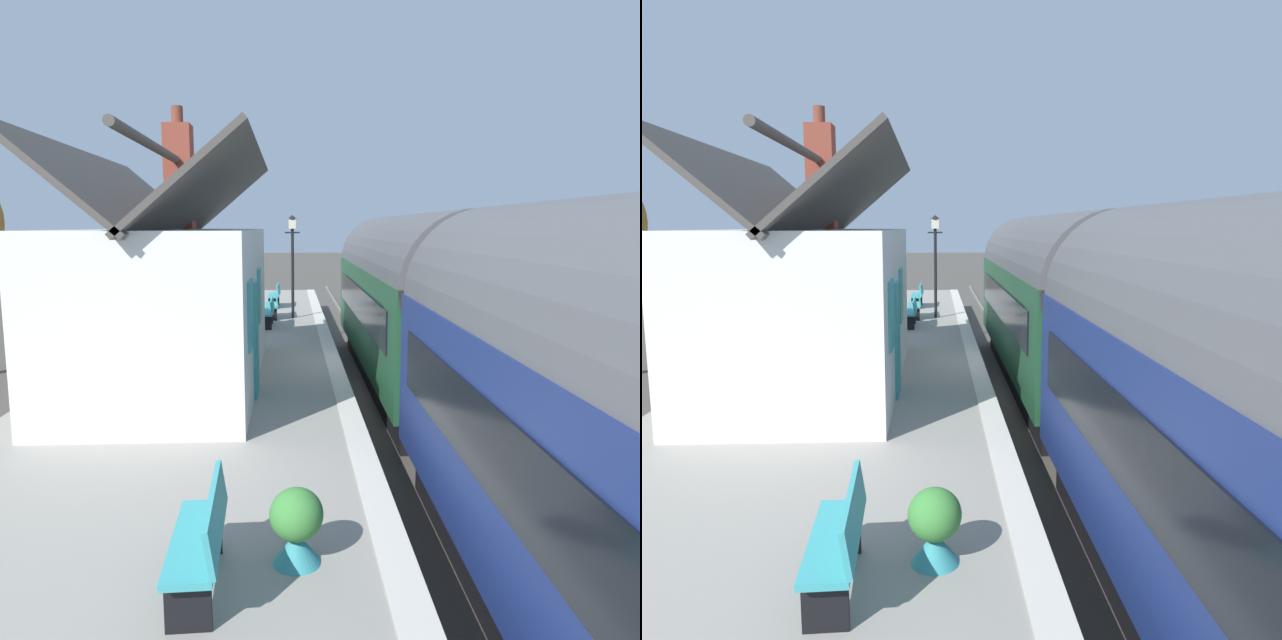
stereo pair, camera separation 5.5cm
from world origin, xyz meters
TOP-DOWN VIEW (x-y plane):
  - ground_plane at (0.00, 0.00)m, footprint 160.00×160.00m
  - platform at (0.00, 3.97)m, footprint 32.00×5.93m
  - platform_edge_coping at (0.00, 1.18)m, footprint 32.00×0.36m
  - rail_near at (0.00, -1.62)m, footprint 52.00×0.08m
  - rail_far at (0.00, -0.18)m, footprint 52.00×0.08m
  - train at (-3.39, -0.90)m, footprint 20.67×2.73m
  - station_building at (-1.61, 4.48)m, footprint 7.43×3.57m
  - bench_near_building at (9.74, 2.75)m, footprint 1.41×0.48m
  - bench_by_lamp at (6.86, 2.76)m, footprint 1.42×0.49m
  - bench_mid_platform at (-8.66, 2.92)m, footprint 1.42×0.49m
  - bench_platform_end at (5.05, 2.85)m, footprint 1.40×0.44m
  - planter_under_sign at (10.24, 6.28)m, footprint 0.54×0.54m
  - planter_bench_left at (8.29, 5.31)m, footprint 0.63×0.63m
  - planter_edge_far at (-8.29, 2.12)m, footprint 0.50×0.50m
  - planter_edge_near at (7.31, 3.75)m, footprint 0.78×0.32m
  - lamp_post_platform at (6.86, 2.09)m, footprint 0.32×0.50m

SIDE VIEW (x-z plane):
  - ground_plane at x=0.00m, z-range 0.00..0.00m
  - rail_near at x=0.00m, z-range 0.00..0.14m
  - rail_far at x=0.00m, z-range 0.00..0.14m
  - platform at x=0.00m, z-range 0.00..0.93m
  - platform_edge_coping at x=0.00m, z-range 0.93..0.94m
  - planter_edge_near at x=7.31m, z-range 0.91..1.48m
  - planter_edge_far at x=-8.29m, z-range 0.93..1.65m
  - planter_under_sign at x=10.24m, z-range 0.93..1.69m
  - bench_near_building at x=9.74m, z-range 0.96..1.84m
  - bench_by_lamp at x=6.86m, z-range 0.96..1.84m
  - bench_mid_platform at x=-8.66m, z-range 0.96..1.84m
  - bench_platform_end at x=5.05m, z-range 0.96..1.84m
  - planter_bench_left at x=8.29m, z-range 0.96..1.86m
  - train at x=-3.39m, z-range 0.06..4.38m
  - station_building at x=-1.61m, z-range -0.19..5.36m
  - lamp_post_platform at x=6.86m, z-range 1.63..5.10m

